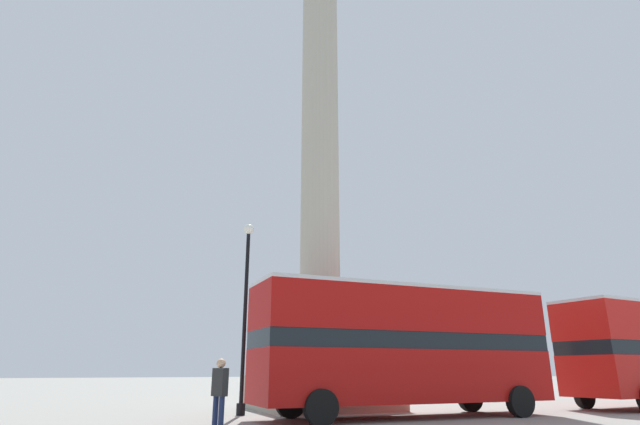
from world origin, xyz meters
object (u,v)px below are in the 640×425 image
street_lamp (245,308)px  pedestrian_near_lamp (220,390)px  monument_column (320,223)px  bus_b (404,344)px  equestrian_statue (446,362)px

street_lamp → pedestrian_near_lamp: street_lamp is taller
monument_column → street_lamp: size_ratio=3.48×
street_lamp → pedestrian_near_lamp: bearing=-111.3°
monument_column → bus_b: size_ratio=2.31×
monument_column → pedestrian_near_lamp: 10.78m
bus_b → pedestrian_near_lamp: size_ratio=5.81×
street_lamp → equestrian_statue: bearing=25.9°
equestrian_statue → pedestrian_near_lamp: size_ratio=3.52×
monument_column → bus_b: (1.10, -4.67, -5.45)m
monument_column → equestrian_statue: bearing=27.0°
equestrian_statue → street_lamp: 15.60m
equestrian_statue → street_lamp: (-13.95, -6.76, 1.74)m
bus_b → pedestrian_near_lamp: 6.96m
pedestrian_near_lamp → street_lamp: bearing=-44.3°
street_lamp → monument_column: bearing=22.7°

